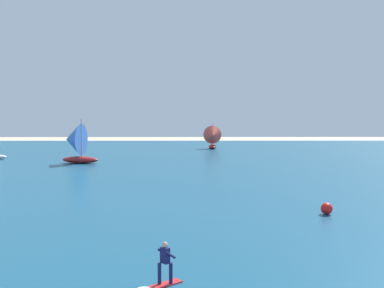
% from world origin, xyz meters
% --- Properties ---
extents(ocean, '(160.00, 90.00, 0.10)m').
position_xyz_m(ocean, '(0.00, 50.24, 0.05)').
color(ocean, navy).
rests_on(ocean, ground).
extents(kitesurfer, '(1.85, 1.70, 1.67)m').
position_xyz_m(kitesurfer, '(-1.63, 11.60, 0.70)').
color(kitesurfer, red).
rests_on(kitesurfer, ocean).
extents(sailboat_mid_left, '(3.14, 3.71, 4.34)m').
position_xyz_m(sailboat_mid_left, '(3.48, 74.44, 2.09)').
color(sailboat_mid_left, maroon).
rests_on(sailboat_mid_left, ocean).
extents(sailboat_outermost, '(4.84, 4.19, 5.49)m').
position_xyz_m(sailboat_outermost, '(-14.63, 52.95, 2.61)').
color(sailboat_outermost, maroon).
rests_on(sailboat_outermost, ocean).
extents(marker_buoy, '(0.75, 0.75, 0.75)m').
position_xyz_m(marker_buoy, '(8.19, 23.91, 0.48)').
color(marker_buoy, red).
rests_on(marker_buoy, ocean).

